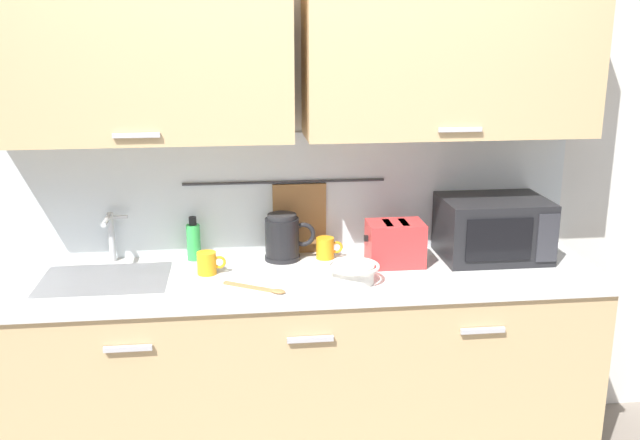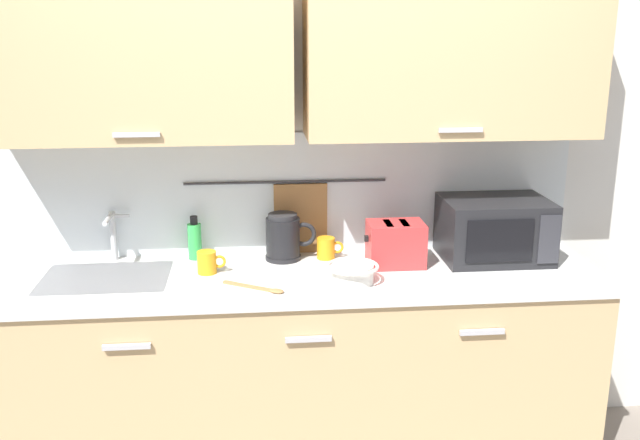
# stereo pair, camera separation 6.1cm
# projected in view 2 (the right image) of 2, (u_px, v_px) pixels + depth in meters

# --- Properties ---
(counter_unit) EXTENTS (2.53, 0.64, 0.90)m
(counter_unit) POSITION_uv_depth(u_px,v_px,m) (301.00, 368.00, 3.13)
(counter_unit) COLOR tan
(counter_unit) RESTS_ON ground
(back_wall_assembly) EXTENTS (3.70, 0.41, 2.50)m
(back_wall_assembly) POSITION_uv_depth(u_px,v_px,m) (297.00, 118.00, 3.06)
(back_wall_assembly) COLOR silver
(back_wall_assembly) RESTS_ON ground
(sink_faucet) EXTENTS (0.09, 0.17, 0.22)m
(sink_faucet) POSITION_uv_depth(u_px,v_px,m) (112.00, 230.00, 3.11)
(sink_faucet) COLOR #B2B5BA
(sink_faucet) RESTS_ON counter_unit
(microwave) EXTENTS (0.46, 0.35, 0.27)m
(microwave) POSITION_uv_depth(u_px,v_px,m) (495.00, 229.00, 3.15)
(microwave) COLOR black
(microwave) RESTS_ON counter_unit
(electric_kettle) EXTENTS (0.23, 0.16, 0.21)m
(electric_kettle) POSITION_uv_depth(u_px,v_px,m) (284.00, 237.00, 3.15)
(electric_kettle) COLOR black
(electric_kettle) RESTS_ON counter_unit
(dish_soap_bottle) EXTENTS (0.06, 0.06, 0.20)m
(dish_soap_bottle) POSITION_uv_depth(u_px,v_px,m) (195.00, 240.00, 3.16)
(dish_soap_bottle) COLOR green
(dish_soap_bottle) RESTS_ON counter_unit
(mug_near_sink) EXTENTS (0.12, 0.08, 0.09)m
(mug_near_sink) POSITION_uv_depth(u_px,v_px,m) (208.00, 262.00, 2.99)
(mug_near_sink) COLOR orange
(mug_near_sink) RESTS_ON counter_unit
(mixing_bowl) EXTENTS (0.21, 0.21, 0.08)m
(mixing_bowl) POSITION_uv_depth(u_px,v_px,m) (353.00, 272.00, 2.88)
(mixing_bowl) COLOR silver
(mixing_bowl) RESTS_ON counter_unit
(toaster) EXTENTS (0.26, 0.17, 0.19)m
(toaster) POSITION_uv_depth(u_px,v_px,m) (396.00, 244.00, 3.08)
(toaster) COLOR red
(toaster) RESTS_ON counter_unit
(mug_by_kettle) EXTENTS (0.12, 0.08, 0.09)m
(mug_by_kettle) POSITION_uv_depth(u_px,v_px,m) (327.00, 248.00, 3.18)
(mug_by_kettle) COLOR orange
(mug_by_kettle) RESTS_ON counter_unit
(wooden_spoon) EXTENTS (0.25, 0.17, 0.01)m
(wooden_spoon) POSITION_uv_depth(u_px,v_px,m) (261.00, 288.00, 2.81)
(wooden_spoon) COLOR #9E7042
(wooden_spoon) RESTS_ON counter_unit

